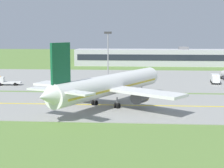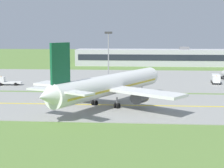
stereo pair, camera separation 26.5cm
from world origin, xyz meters
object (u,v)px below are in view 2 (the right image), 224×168
Objects in this scene: apron_light_mast at (108,49)px; service_truck_catering at (216,78)px; service_truck_fuel at (6,81)px; airplane_lead at (110,85)px.

service_truck_catering is at bearing -20.63° from apron_light_mast.
airplane_lead is at bearing -39.43° from service_truck_fuel.
airplane_lead is 43.02m from service_truck_catering.
apron_light_mast is (-31.53, 11.87, 7.79)m from service_truck_catering.
airplane_lead is at bearing -84.54° from apron_light_mast.
service_truck_catering is 0.42× the size of apron_light_mast.
service_truck_catering is at bearing 50.67° from airplane_lead.
airplane_lead is 39.91m from service_truck_fuel.
airplane_lead is 45.59m from apron_light_mast.
apron_light_mast reaches higher than service_truck_fuel.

